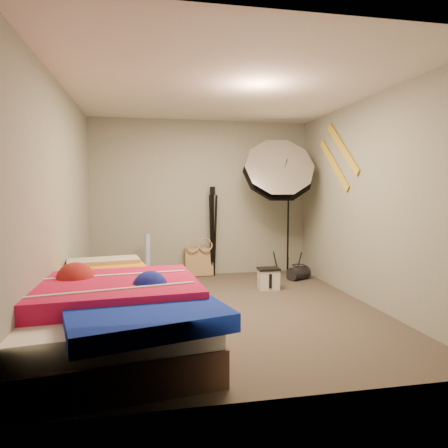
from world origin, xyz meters
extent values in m
plane|color=#4D4538|center=(0.00, 0.00, 0.00)|extent=(4.00, 4.00, 0.00)
plane|color=silver|center=(0.00, 0.00, 2.50)|extent=(4.00, 4.00, 0.00)
plane|color=gray|center=(0.00, 2.00, 1.25)|extent=(3.50, 0.00, 3.50)
plane|color=gray|center=(0.00, -2.00, 1.25)|extent=(3.50, 0.00, 3.50)
plane|color=gray|center=(-1.75, 0.00, 1.25)|extent=(0.00, 4.00, 4.00)
plane|color=gray|center=(1.75, 0.00, 1.25)|extent=(0.00, 4.00, 4.00)
cube|color=tan|center=(-0.07, 1.90, 0.22)|extent=(0.45, 0.21, 0.46)
cylinder|color=#4B7AC1|center=(-0.88, 1.64, 0.36)|extent=(0.10, 0.21, 0.72)
cube|color=silver|center=(0.78, 0.83, 0.14)|extent=(0.29, 0.21, 0.28)
cylinder|color=black|center=(1.42, 1.32, 0.10)|extent=(0.39, 0.33, 0.21)
cube|color=gold|center=(1.73, 0.60, 1.95)|extent=(0.02, 0.91, 0.78)
cube|color=gold|center=(1.73, 0.85, 1.75)|extent=(0.02, 0.91, 0.78)
cube|color=#4F342B|center=(-1.22, -0.85, 0.14)|extent=(1.80, 2.35, 0.28)
cube|color=silver|center=(-1.22, -0.85, 0.38)|extent=(1.75, 2.30, 0.19)
cube|color=orange|center=(-1.45, -0.40, 0.52)|extent=(1.38, 1.26, 0.15)
cube|color=#C31342|center=(-1.15, -1.01, 0.54)|extent=(1.46, 1.26, 0.17)
cube|color=#112CB8|center=(-0.89, -1.62, 0.51)|extent=(1.26, 1.10, 0.13)
cube|color=tan|center=(-1.35, 0.05, 0.56)|extent=(0.80, 0.47, 0.15)
cylinder|color=black|center=(1.31, 1.54, 0.88)|extent=(0.04, 0.04, 1.76)
cube|color=black|center=(1.31, 1.54, 1.71)|extent=(0.08, 0.08, 0.11)
cone|color=white|center=(1.10, 1.43, 1.65)|extent=(1.42, 1.10, 1.29)
cylinder|color=black|center=(0.16, 1.86, 0.65)|extent=(0.06, 0.06, 1.30)
cube|color=black|center=(0.16, 1.86, 1.37)|extent=(0.10, 0.10, 0.13)
camera|label=1|loc=(-0.87, -4.44, 1.40)|focal=32.00mm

